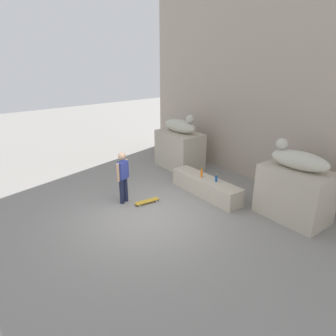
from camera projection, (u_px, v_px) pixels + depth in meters
ground_plane at (147, 216)px, 9.07m from camera, size 40.00×40.00×0.00m
facade_wall at (265, 86)px, 10.66m from camera, size 11.64×0.60×6.79m
pedestal_left at (180, 150)px, 12.61m from camera, size 1.90×1.18×1.49m
pedestal_right at (294, 194)px, 8.74m from camera, size 1.90×1.18×1.49m
statue_reclining_left at (181, 125)px, 12.22m from camera, size 1.65×0.73×0.78m
statue_reclining_right at (298, 159)px, 8.40m from camera, size 1.66×0.78×0.78m
ledge_block at (206, 187)px, 10.30m from camera, size 2.75×0.63×0.60m
skater at (123, 175)px, 9.57m from camera, size 0.32×0.51×1.67m
skateboard at (147, 201)px, 9.80m from camera, size 0.27×0.81×0.08m
bottle_blue at (216, 179)px, 9.90m from camera, size 0.08×0.08×0.26m
bottle_orange at (202, 173)px, 10.24m from camera, size 0.07×0.07×0.33m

